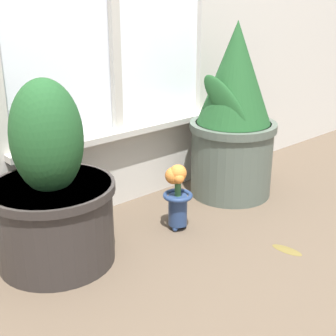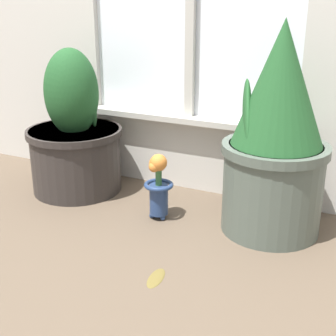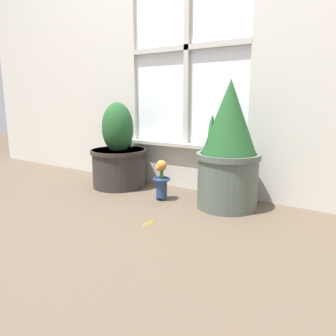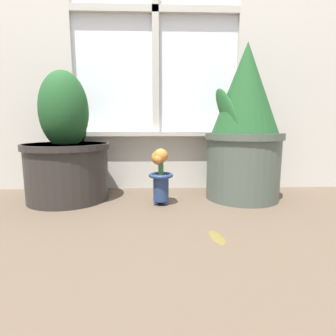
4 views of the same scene
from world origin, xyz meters
name	(u,v)px [view 4 (image 4 of 4)]	position (x,y,z in m)	size (l,w,h in m)	color
ground_plane	(155,234)	(0.00, 0.00, 0.00)	(10.00, 10.00, 0.00)	brown
potted_plant_left	(67,152)	(-0.42, 0.43, 0.23)	(0.40, 0.40, 0.60)	#2D2826
potted_plant_right	(244,128)	(0.42, 0.42, 0.34)	(0.36, 0.36, 0.73)	#4C564C
flower_vase	(160,173)	(0.02, 0.33, 0.14)	(0.11, 0.11, 0.25)	navy
fallen_leaf	(217,236)	(0.20, -0.04, 0.00)	(0.06, 0.11, 0.01)	brown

